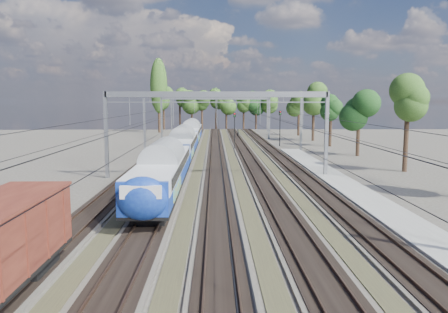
{
  "coord_description": "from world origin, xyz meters",
  "views": [
    {
      "loc": [
        -0.26,
        -15.43,
        7.95
      ],
      "look_at": [
        0.64,
        25.46,
        2.8
      ],
      "focal_mm": 35.0,
      "sensor_mm": 36.0,
      "label": 1
    }
  ],
  "objects_px": {
    "emu_train": "(183,141)",
    "worker": "(238,133)",
    "signal_near": "(235,126)",
    "signal_far": "(280,124)"
  },
  "relations": [
    {
      "from": "emu_train",
      "to": "worker",
      "type": "bearing_deg",
      "value": 76.93
    },
    {
      "from": "emu_train",
      "to": "worker",
      "type": "height_order",
      "value": "emu_train"
    },
    {
      "from": "signal_near",
      "to": "signal_far",
      "type": "xyz_separation_m",
      "value": [
        8.4,
        5.32,
        0.13
      ]
    },
    {
      "from": "signal_near",
      "to": "signal_far",
      "type": "distance_m",
      "value": 9.95
    },
    {
      "from": "worker",
      "to": "signal_far",
      "type": "xyz_separation_m",
      "value": [
        6.4,
        -21.26,
        3.16
      ]
    },
    {
      "from": "worker",
      "to": "signal_near",
      "type": "distance_m",
      "value": 26.83
    },
    {
      "from": "emu_train",
      "to": "worker",
      "type": "xyz_separation_m",
      "value": [
        9.62,
        41.44,
        -1.9
      ]
    },
    {
      "from": "emu_train",
      "to": "signal_near",
      "type": "relative_size",
      "value": 10.99
    },
    {
      "from": "signal_near",
      "to": "emu_train",
      "type": "bearing_deg",
      "value": -125.67
    },
    {
      "from": "worker",
      "to": "signal_far",
      "type": "height_order",
      "value": "signal_far"
    }
  ]
}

